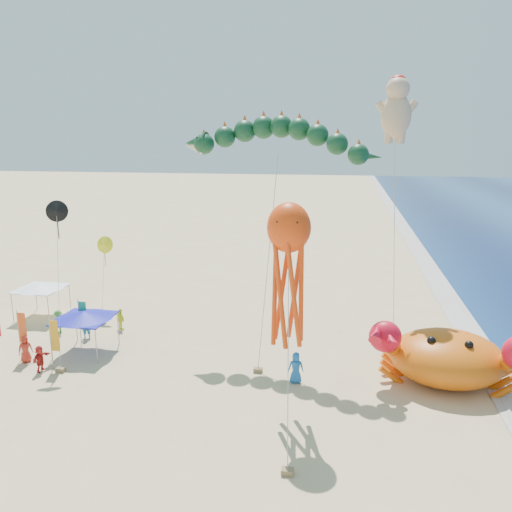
{
  "coord_description": "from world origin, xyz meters",
  "views": [
    {
      "loc": [
        3.05,
        -26.18,
        13.3
      ],
      "look_at": [
        -2.0,
        2.0,
        6.5
      ],
      "focal_mm": 35.0,
      "sensor_mm": 36.0,
      "label": 1
    }
  ],
  "objects_px": {
    "dragon_kite": "(275,144)",
    "cherub_kite": "(397,108)",
    "crab_inflatable": "(448,356)",
    "canopy_blue": "(84,315)",
    "octopus_kite": "(288,264)",
    "canopy_white": "(40,286)"
  },
  "relations": [
    {
      "from": "dragon_kite",
      "to": "cherub_kite",
      "type": "distance_m",
      "value": 8.14
    },
    {
      "from": "crab_inflatable",
      "to": "dragon_kite",
      "type": "relative_size",
      "value": 0.59
    },
    {
      "from": "cherub_kite",
      "to": "canopy_blue",
      "type": "height_order",
      "value": "cherub_kite"
    },
    {
      "from": "dragon_kite",
      "to": "canopy_blue",
      "type": "relative_size",
      "value": 4.01
    },
    {
      "from": "dragon_kite",
      "to": "cherub_kite",
      "type": "relative_size",
      "value": 0.83
    },
    {
      "from": "crab_inflatable",
      "to": "dragon_kite",
      "type": "distance_m",
      "value": 15.87
    },
    {
      "from": "cherub_kite",
      "to": "octopus_kite",
      "type": "bearing_deg",
      "value": -115.98
    },
    {
      "from": "crab_inflatable",
      "to": "canopy_white",
      "type": "xyz_separation_m",
      "value": [
        -28.22,
        5.72,
        0.83
      ]
    },
    {
      "from": "cherub_kite",
      "to": "canopy_white",
      "type": "relative_size",
      "value": 4.93
    },
    {
      "from": "crab_inflatable",
      "to": "cherub_kite",
      "type": "height_order",
      "value": "cherub_kite"
    },
    {
      "from": "cherub_kite",
      "to": "crab_inflatable",
      "type": "bearing_deg",
      "value": -67.73
    },
    {
      "from": "dragon_kite",
      "to": "canopy_blue",
      "type": "bearing_deg",
      "value": -161.0
    },
    {
      "from": "octopus_kite",
      "to": "canopy_blue",
      "type": "relative_size",
      "value": 2.93
    },
    {
      "from": "cherub_kite",
      "to": "canopy_white",
      "type": "bearing_deg",
      "value": -176.82
    },
    {
      "from": "canopy_blue",
      "to": "canopy_white",
      "type": "relative_size",
      "value": 1.02
    },
    {
      "from": "crab_inflatable",
      "to": "octopus_kite",
      "type": "bearing_deg",
      "value": -153.83
    },
    {
      "from": "dragon_kite",
      "to": "canopy_white",
      "type": "xyz_separation_m",
      "value": [
        -17.96,
        1.34,
        -10.46
      ]
    },
    {
      "from": "dragon_kite",
      "to": "canopy_blue",
      "type": "distance_m",
      "value": 16.03
    },
    {
      "from": "crab_inflatable",
      "to": "canopy_blue",
      "type": "xyz_separation_m",
      "value": [
        -21.75,
        0.42,
        0.83
      ]
    },
    {
      "from": "octopus_kite",
      "to": "canopy_blue",
      "type": "xyz_separation_m",
      "value": [
        -13.34,
        4.55,
        -5.08
      ]
    },
    {
      "from": "crab_inflatable",
      "to": "canopy_white",
      "type": "distance_m",
      "value": 28.8
    },
    {
      "from": "dragon_kite",
      "to": "canopy_white",
      "type": "height_order",
      "value": "dragon_kite"
    }
  ]
}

